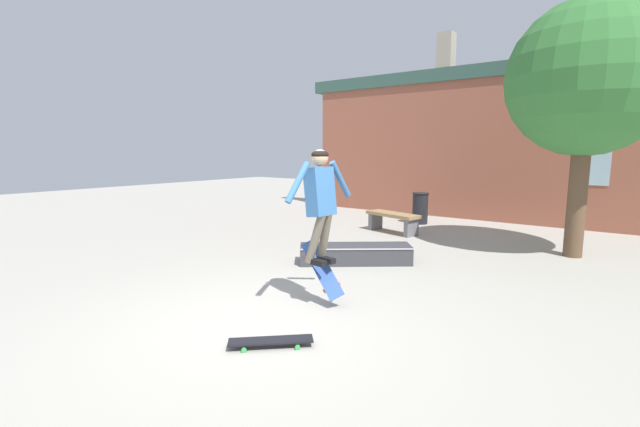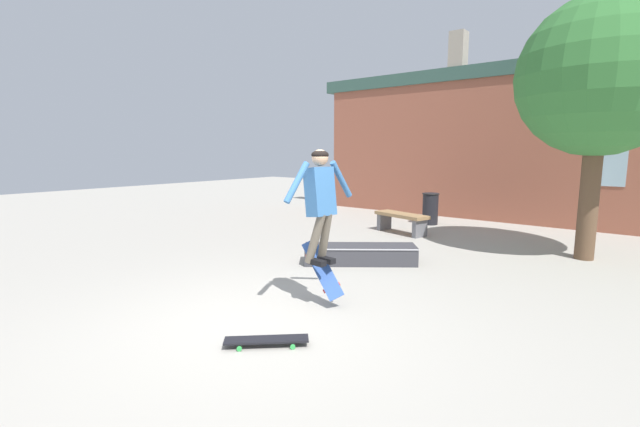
{
  "view_description": "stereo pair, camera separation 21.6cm",
  "coord_description": "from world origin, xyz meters",
  "px_view_note": "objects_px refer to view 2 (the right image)",
  "views": [
    {
      "loc": [
        3.47,
        -3.48,
        2.03
      ],
      "look_at": [
        0.23,
        0.85,
        1.23
      ],
      "focal_mm": 24.0,
      "sensor_mm": 36.0,
      "label": 1
    },
    {
      "loc": [
        3.64,
        -3.34,
        2.03
      ],
      "look_at": [
        0.23,
        0.85,
        1.23
      ],
      "focal_mm": 24.0,
      "sensor_mm": 36.0,
      "label": 2
    }
  ],
  "objects_px": {
    "skater": "(320,196)",
    "skateboard_resting": "(266,340)",
    "skateboard_flipping": "(322,269)",
    "skate_ledge": "(360,254)",
    "tree_right": "(600,77)",
    "park_bench": "(401,219)",
    "trash_bin": "(430,208)"
  },
  "relations": [
    {
      "from": "park_bench",
      "to": "skate_ledge",
      "type": "height_order",
      "value": "park_bench"
    },
    {
      "from": "skate_ledge",
      "to": "skateboard_flipping",
      "type": "relative_size",
      "value": 2.59
    },
    {
      "from": "skateboard_flipping",
      "to": "park_bench",
      "type": "bearing_deg",
      "value": 115.85
    },
    {
      "from": "skate_ledge",
      "to": "skater",
      "type": "distance_m",
      "value": 2.58
    },
    {
      "from": "tree_right",
      "to": "skater",
      "type": "relative_size",
      "value": 3.23
    },
    {
      "from": "park_bench",
      "to": "skater",
      "type": "height_order",
      "value": "skater"
    },
    {
      "from": "skateboard_flipping",
      "to": "trash_bin",
      "type": "bearing_deg",
      "value": 111.85
    },
    {
      "from": "tree_right",
      "to": "park_bench",
      "type": "xyz_separation_m",
      "value": [
        -3.89,
        0.07,
        -2.95
      ]
    },
    {
      "from": "skater",
      "to": "skateboard_resting",
      "type": "bearing_deg",
      "value": -68.81
    },
    {
      "from": "park_bench",
      "to": "skater",
      "type": "distance_m",
      "value": 5.43
    },
    {
      "from": "tree_right",
      "to": "skateboard_resting",
      "type": "distance_m",
      "value": 7.36
    },
    {
      "from": "trash_bin",
      "to": "skater",
      "type": "bearing_deg",
      "value": -76.91
    },
    {
      "from": "skateboard_flipping",
      "to": "skate_ledge",
      "type": "bearing_deg",
      "value": 119.17
    },
    {
      "from": "skate_ledge",
      "to": "trash_bin",
      "type": "distance_m",
      "value": 4.72
    },
    {
      "from": "park_bench",
      "to": "trash_bin",
      "type": "relative_size",
      "value": 1.74
    },
    {
      "from": "skate_ledge",
      "to": "trash_bin",
      "type": "xyz_separation_m",
      "value": [
        -0.8,
        4.65,
        0.29
      ]
    },
    {
      "from": "trash_bin",
      "to": "skateboard_resting",
      "type": "bearing_deg",
      "value": -76.8
    },
    {
      "from": "tree_right",
      "to": "skateboard_resting",
      "type": "relative_size",
      "value": 6.24
    },
    {
      "from": "skater",
      "to": "skateboard_resting",
      "type": "distance_m",
      "value": 1.9
    },
    {
      "from": "skater",
      "to": "skateboard_resting",
      "type": "xyz_separation_m",
      "value": [
        0.31,
        -1.27,
        -1.38
      ]
    },
    {
      "from": "park_bench",
      "to": "skater",
      "type": "relative_size",
      "value": 1.02
    },
    {
      "from": "skate_ledge",
      "to": "skateboard_flipping",
      "type": "xyz_separation_m",
      "value": [
        0.76,
        -2.04,
        0.31
      ]
    },
    {
      "from": "skate_ledge",
      "to": "skater",
      "type": "height_order",
      "value": "skater"
    },
    {
      "from": "skate_ledge",
      "to": "skateboard_resting",
      "type": "bearing_deg",
      "value": -110.34
    },
    {
      "from": "park_bench",
      "to": "trash_bin",
      "type": "distance_m",
      "value": 1.66
    },
    {
      "from": "tree_right",
      "to": "skateboard_resting",
      "type": "height_order",
      "value": "tree_right"
    },
    {
      "from": "skater",
      "to": "skateboard_flipping",
      "type": "height_order",
      "value": "skater"
    },
    {
      "from": "tree_right",
      "to": "skateboard_flipping",
      "type": "xyz_separation_m",
      "value": [
        -2.34,
        -4.96,
        -2.83
      ]
    },
    {
      "from": "tree_right",
      "to": "trash_bin",
      "type": "relative_size",
      "value": 5.48
    },
    {
      "from": "park_bench",
      "to": "skateboard_resting",
      "type": "xyz_separation_m",
      "value": [
        1.87,
        -6.36,
        -0.28
      ]
    },
    {
      "from": "tree_right",
      "to": "park_bench",
      "type": "height_order",
      "value": "tree_right"
    },
    {
      "from": "skater",
      "to": "skateboard_flipping",
      "type": "xyz_separation_m",
      "value": [
        -0.01,
        0.06,
        -0.97
      ]
    }
  ]
}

